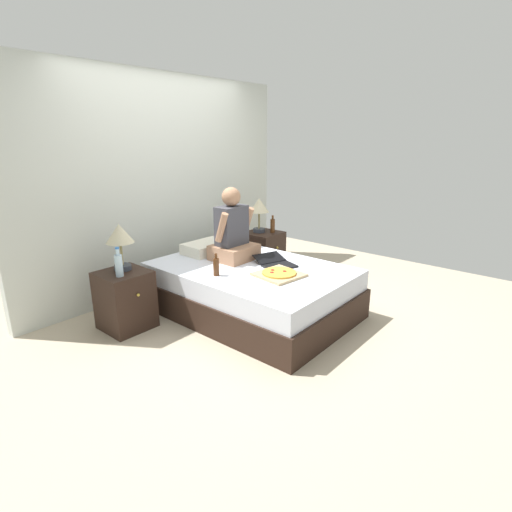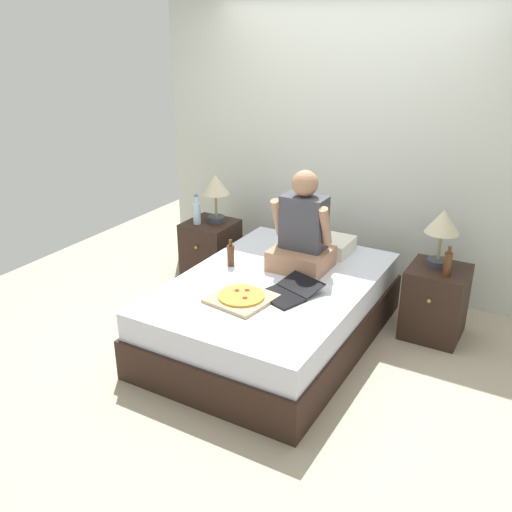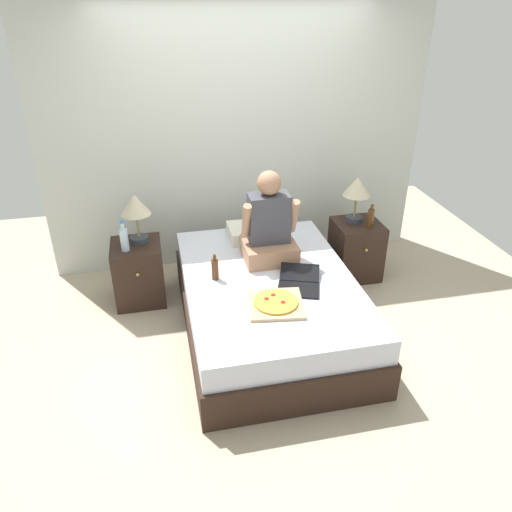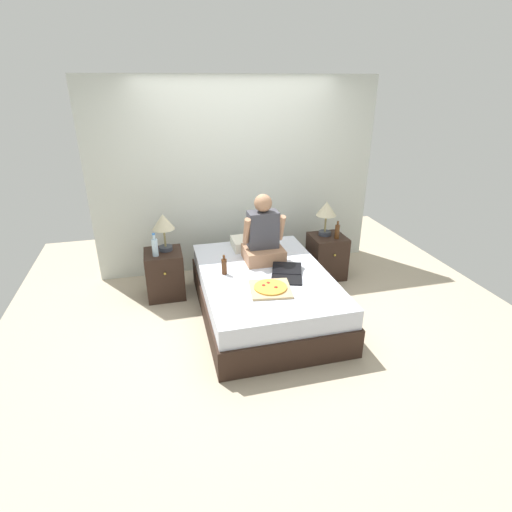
% 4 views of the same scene
% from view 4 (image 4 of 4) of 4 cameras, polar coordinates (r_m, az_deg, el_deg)
% --- Properties ---
extents(ground_plane, '(5.75, 5.75, 0.00)m').
position_cam_4_polar(ground_plane, '(4.60, 1.17, -8.09)').
color(ground_plane, tan).
extents(wall_back, '(3.75, 0.12, 2.50)m').
position_cam_4_polar(wall_back, '(5.36, -2.69, 11.13)').
color(wall_back, silver).
rests_on(wall_back, ground).
extents(bed, '(1.38, 2.02, 0.51)m').
position_cam_4_polar(bed, '(4.47, 1.19, -5.35)').
color(bed, black).
rests_on(bed, ground).
extents(nightstand_left, '(0.44, 0.47, 0.57)m').
position_cam_4_polar(nightstand_left, '(4.95, -12.88, -2.50)').
color(nightstand_left, black).
rests_on(nightstand_left, ground).
extents(lamp_on_left_nightstand, '(0.26, 0.26, 0.45)m').
position_cam_4_polar(lamp_on_left_nightstand, '(4.76, -13.10, 4.44)').
color(lamp_on_left_nightstand, '#333842').
rests_on(lamp_on_left_nightstand, nightstand_left).
extents(water_bottle, '(0.07, 0.07, 0.28)m').
position_cam_4_polar(water_bottle, '(4.70, -14.24, 1.27)').
color(water_bottle, silver).
rests_on(water_bottle, nightstand_left).
extents(nightstand_right, '(0.44, 0.47, 0.57)m').
position_cam_4_polar(nightstand_right, '(5.38, 10.06, -0.03)').
color(nightstand_right, black).
rests_on(nightstand_right, ground).
extents(lamp_on_right_nightstand, '(0.26, 0.26, 0.45)m').
position_cam_4_polar(lamp_on_right_nightstand, '(5.19, 10.02, 6.34)').
color(lamp_on_right_nightstand, '#333842').
rests_on(lamp_on_right_nightstand, nightstand_right).
extents(beer_bottle, '(0.06, 0.06, 0.23)m').
position_cam_4_polar(beer_bottle, '(5.18, 11.51, 3.47)').
color(beer_bottle, '#512D14').
rests_on(beer_bottle, nightstand_right).
extents(pillow, '(0.52, 0.34, 0.12)m').
position_cam_4_polar(pillow, '(4.98, -0.41, 1.95)').
color(pillow, silver).
rests_on(pillow, bed).
extents(person_seated, '(0.47, 0.40, 0.78)m').
position_cam_4_polar(person_seated, '(4.54, 1.03, 2.76)').
color(person_seated, '#A37556').
rests_on(person_seated, bed).
extents(laptop, '(0.44, 0.50, 0.07)m').
position_cam_4_polar(laptop, '(4.25, 4.40, -2.83)').
color(laptop, black).
rests_on(laptop, bed).
extents(pizza_box, '(0.45, 0.45, 0.05)m').
position_cam_4_polar(pizza_box, '(3.99, 2.08, -4.65)').
color(pizza_box, tan).
rests_on(pizza_box, bed).
extents(beer_bottle_on_bed, '(0.06, 0.06, 0.22)m').
position_cam_4_polar(beer_bottle_on_bed, '(4.29, -4.57, -1.47)').
color(beer_bottle_on_bed, '#4C2811').
rests_on(beer_bottle_on_bed, bed).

